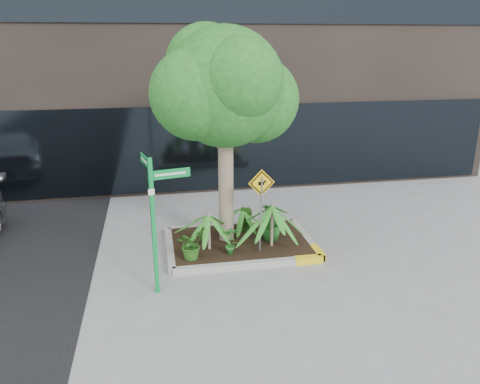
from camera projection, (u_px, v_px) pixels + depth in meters
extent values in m
plane|color=gray|center=(233.00, 253.00, 10.51)|extent=(80.00, 80.00, 0.00)
cube|color=#9E9E99|center=(232.00, 226.00, 11.83)|extent=(3.20, 0.15, 0.15)
cube|color=#9E9E99|center=(249.00, 265.00, 9.78)|extent=(3.20, 0.15, 0.15)
cube|color=#9E9E99|center=(170.00, 249.00, 10.52)|extent=(0.15, 2.20, 0.15)
cube|color=#9E9E99|center=(306.00, 238.00, 11.09)|extent=(0.15, 2.20, 0.15)
cube|color=yellow|center=(309.00, 260.00, 10.01)|extent=(0.60, 0.17, 0.15)
cube|color=black|center=(240.00, 242.00, 10.79)|extent=(3.05, 2.05, 0.06)
cylinder|color=gray|center=(226.00, 179.00, 10.47)|extent=(0.34, 0.34, 3.19)
cylinder|color=gray|center=(230.00, 127.00, 10.12)|extent=(0.60, 0.17, 1.03)
sphere|color=#19581F|center=(225.00, 87.00, 9.84)|extent=(2.55, 2.55, 2.55)
sphere|color=#19581F|center=(256.00, 100.00, 10.37)|extent=(1.91, 1.91, 1.91)
sphere|color=#19581F|center=(196.00, 94.00, 9.56)|extent=(1.91, 1.91, 1.91)
sphere|color=#19581F|center=(240.00, 79.00, 9.22)|extent=(1.70, 1.70, 1.70)
sphere|color=#19581F|center=(206.00, 65.00, 10.15)|extent=(1.81, 1.81, 1.81)
cylinder|color=gray|center=(272.00, 225.00, 10.39)|extent=(0.07, 0.07, 1.00)
cylinder|color=gray|center=(209.00, 231.00, 10.24)|extent=(0.07, 0.07, 0.85)
cylinder|color=gray|center=(243.00, 219.00, 11.25)|extent=(0.07, 0.07, 0.62)
imported|color=#285A19|center=(191.00, 244.00, 9.82)|extent=(0.84, 0.84, 0.66)
imported|color=#1D621F|center=(271.00, 221.00, 10.73)|extent=(0.70, 0.70, 0.89)
imported|color=#247424|center=(230.00, 240.00, 10.03)|extent=(0.34, 0.34, 0.65)
imported|color=#285819|center=(246.00, 218.00, 11.26)|extent=(0.51, 0.51, 0.65)
cube|color=#0D943D|center=(154.00, 228.00, 8.47)|extent=(0.09, 0.09, 2.63)
cube|color=#0D943D|center=(170.00, 174.00, 8.30)|extent=(0.72, 0.18, 0.17)
cube|color=#0D943D|center=(145.00, 161.00, 8.42)|extent=(0.18, 0.72, 0.17)
cube|color=white|center=(170.00, 174.00, 8.29)|extent=(0.55, 0.13, 0.04)
cube|color=white|center=(145.00, 161.00, 8.42)|extent=(0.13, 0.55, 0.04)
cube|color=white|center=(151.00, 192.00, 8.21)|extent=(0.11, 0.03, 0.11)
cylinder|color=slate|center=(261.00, 215.00, 9.95)|extent=(0.05, 0.16, 1.72)
cube|color=yellow|center=(262.00, 183.00, 9.71)|extent=(0.58, 0.06, 0.58)
cube|color=black|center=(262.00, 183.00, 9.70)|extent=(0.51, 0.04, 0.51)
cube|color=yellow|center=(262.00, 183.00, 9.69)|extent=(0.43, 0.03, 0.44)
cube|color=black|center=(261.00, 183.00, 9.69)|extent=(0.14, 0.01, 0.08)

